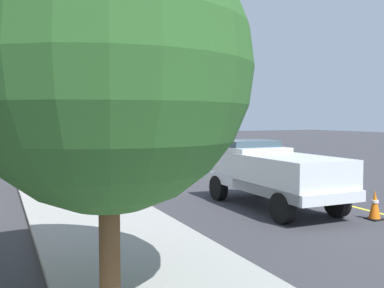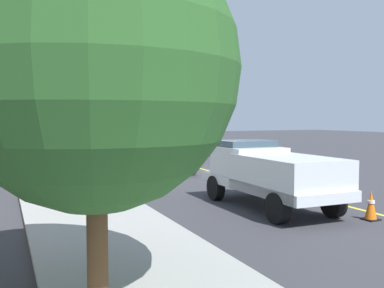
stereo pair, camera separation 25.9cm
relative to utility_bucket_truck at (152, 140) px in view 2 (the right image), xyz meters
name	(u,v)px [view 2 (the right image)]	position (x,y,z in m)	size (l,w,h in m)	color
ground	(215,172)	(-3.12, -2.30, -1.61)	(120.00, 120.00, 0.00)	#38383D
sidewalk_far_side	(59,180)	(-2.83, 5.51, -1.55)	(60.00, 3.60, 0.12)	#9E9E99
lane_centre_stripe	(215,172)	(-3.12, -2.30, -1.61)	(50.00, 0.16, 0.01)	yellow
utility_bucket_truck	(152,140)	(0.00, 0.00, 0.00)	(8.29, 2.97, 6.96)	silver
service_pickup_truck	(270,173)	(-11.74, 0.46, -0.49)	(5.67, 2.36, 2.06)	silver
passing_minivan	(189,142)	(7.48, -5.81, -0.64)	(4.87, 2.10, 1.69)	silver
traffic_cone_leading	(371,206)	(-14.30, -1.11, -1.21)	(0.40, 0.40, 0.82)	black
traffic_cone_mid_front	(163,154)	(3.89, -2.26, -1.17)	(0.40, 0.40, 0.89)	black
traffic_signal_mast	(62,71)	(3.61, 4.25, 3.96)	(5.66, 0.68, 8.05)	gray
street_tree_left	(95,68)	(-16.44, 7.03, 1.96)	(4.31, 4.31, 5.73)	brown
street_tree_right	(19,98)	(7.42, 6.35, 2.50)	(3.77, 3.77, 6.01)	brown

